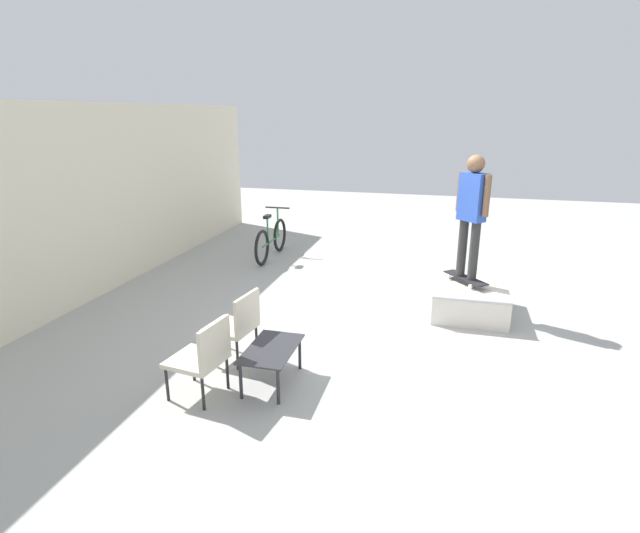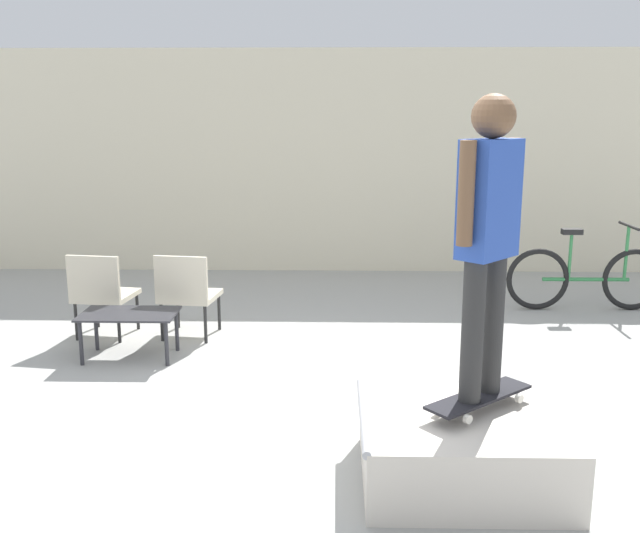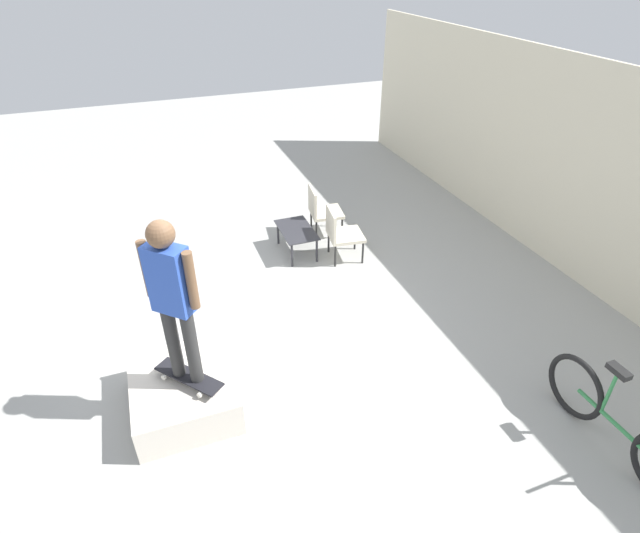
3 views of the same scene
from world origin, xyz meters
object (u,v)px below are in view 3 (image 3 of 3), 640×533
Objects in this scene: patio_chair_left at (321,209)px; patio_chair_right at (340,232)px; skate_ramp_box at (184,391)px; person_skater at (172,292)px; skateboard_on_ramp at (189,376)px; bicycle at (618,424)px; coffee_table at (297,232)px.

patio_chair_left and patio_chair_right have the same top height.
skate_ramp_box is 0.69× the size of person_skater.
skate_ramp_box is at bearing 137.15° from patio_chair_right.
skate_ramp_box is at bearing 176.97° from skateboard_on_ramp.
patio_chair_left is 0.84m from patio_chair_right.
skate_ramp_box is at bearing -118.31° from bicycle.
skateboard_on_ramp reaches higher than coffee_table.
skateboard_on_ramp is at bearing 36.76° from skate_ramp_box.
skateboard_on_ramp reaches higher than skate_ramp_box.
skateboard_on_ramp is 3.51m from patio_chair_right.
patio_chair_left is at bearing 100.39° from skateboard_on_ramp.
person_skater is 3.62m from coffee_table.
coffee_table is 1.00× the size of patio_chair_right.
patio_chair_left reaches higher than skateboard_on_ramp.
person_skater is 3.67m from patio_chair_right.
coffee_table is (-2.62, 2.13, 0.16)m from skate_ramp_box.
skate_ramp_box is at bearing 146.38° from patio_chair_left.
bicycle is at bearing 23.04° from skateboard_on_ramp.
skateboard_on_ramp is at bearing 148.18° from patio_chair_left.
skateboard_on_ramp is 3.41m from coffee_table.
skate_ramp_box is 1.43× the size of coffee_table.
skateboard_on_ramp is at bearing -136.82° from person_skater.
coffee_table is 0.72m from patio_chair_right.
patio_chair_left is at bearing -167.99° from bicycle.
patio_chair_right is (-2.32, 2.63, -0.03)m from skateboard_on_ramp.
person_skater reaches higher than skateboard_on_ramp.
bicycle is (4.65, 1.70, 0.00)m from coffee_table.
coffee_table is 0.73m from patio_chair_left.
patio_chair_right is (-2.21, 2.71, 0.27)m from skate_ramp_box.
bicycle reaches higher than skateboard_on_ramp.
skate_ramp_box is 1.36m from person_skater.
skateboard_on_ramp is 0.41× the size of bicycle.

